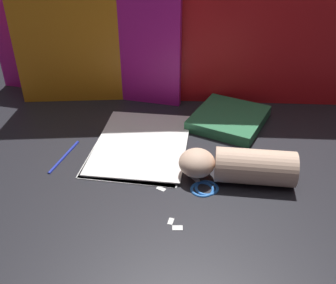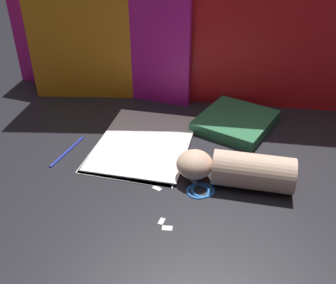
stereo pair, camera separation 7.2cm
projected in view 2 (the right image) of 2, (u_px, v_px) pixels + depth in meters
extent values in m
plane|color=black|center=(154.00, 166.00, 0.97)|extent=(6.00, 6.00, 0.00)
cube|color=#D81E9E|center=(96.00, 40.00, 1.23)|extent=(0.62, 0.12, 0.35)
cube|color=orange|center=(172.00, 10.00, 1.14)|extent=(0.88, 0.16, 0.56)
cube|color=red|center=(278.00, 23.00, 1.10)|extent=(0.69, 0.05, 0.52)
cube|color=white|center=(143.00, 145.00, 1.05)|extent=(0.26, 0.33, 0.00)
cube|color=white|center=(142.00, 143.00, 1.05)|extent=(0.26, 0.33, 0.00)
cube|color=white|center=(145.00, 142.00, 1.05)|extent=(0.25, 0.33, 0.00)
cube|color=#2D7247|center=(236.00, 121.00, 1.12)|extent=(0.25, 0.26, 0.03)
sphere|color=silver|center=(195.00, 181.00, 0.91)|extent=(0.01, 0.01, 0.01)
cylinder|color=silver|center=(182.00, 169.00, 0.95)|extent=(0.08, 0.09, 0.01)
torus|color=blue|center=(203.00, 189.00, 0.89)|extent=(0.08, 0.08, 0.01)
cylinder|color=silver|center=(189.00, 168.00, 0.96)|extent=(0.05, 0.10, 0.01)
torus|color=blue|center=(198.00, 190.00, 0.88)|extent=(0.07, 0.07, 0.01)
cylinder|color=beige|center=(253.00, 172.00, 0.88)|extent=(0.18, 0.09, 0.08)
ellipsoid|color=beige|center=(195.00, 164.00, 0.90)|extent=(0.09, 0.09, 0.06)
cube|color=white|center=(157.00, 188.00, 0.89)|extent=(0.02, 0.02, 0.00)
cube|color=white|center=(167.00, 228.00, 0.79)|extent=(0.02, 0.02, 0.00)
cube|color=white|center=(162.00, 221.00, 0.81)|extent=(0.01, 0.02, 0.00)
cylinder|color=#2333B2|center=(67.00, 151.00, 1.02)|extent=(0.04, 0.15, 0.01)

